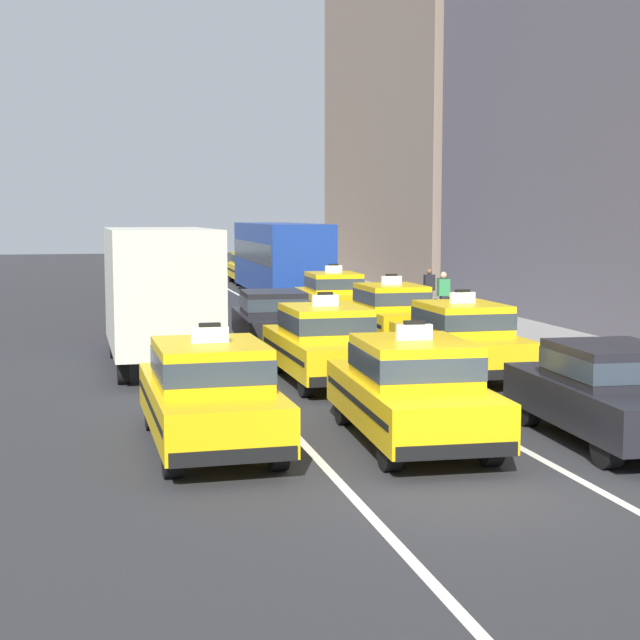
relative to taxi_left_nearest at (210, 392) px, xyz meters
name	(u,v)px	position (x,y,z in m)	size (l,w,h in m)	color
ground_plane	(468,487)	(3.06, -2.89, -0.88)	(160.00, 160.00, 0.00)	#2B2B2D
lane_stripe_left_center	(192,324)	(1.46, 17.11, -0.87)	(0.14, 80.00, 0.01)	silver
lane_stripe_center_right	(288,321)	(4.66, 17.11, -0.87)	(0.14, 80.00, 0.01)	silver
sidewalk_curb	(503,332)	(10.26, 12.11, -0.80)	(4.00, 90.00, 0.15)	gray
taxi_left_nearest	(210,392)	(0.00, 0.00, 0.00)	(1.91, 4.60, 1.96)	black
box_truck_left_second	(157,291)	(-0.22, 8.48, 0.90)	(2.40, 7.00, 3.27)	black
sedan_left_third	(152,303)	(0.06, 15.67, -0.03)	(1.94, 4.37, 1.58)	black
taxi_center_nearest	(412,389)	(3.11, -0.41, 0.00)	(2.01, 4.63, 1.96)	black
taxi_center_second	(324,342)	(3.07, 5.26, 0.00)	(1.87, 4.58, 1.96)	black
sedan_center_third	(273,318)	(2.92, 10.42, -0.03)	(1.94, 4.37, 1.58)	black
sedan_right_nearest	(609,390)	(6.12, -1.09, -0.03)	(1.96, 4.38, 1.58)	black
taxi_right_second	(460,338)	(6.15, 5.24, 0.00)	(1.85, 4.57, 1.96)	black
taxi_right_third	(390,312)	(6.33, 10.93, 0.00)	(1.88, 4.58, 1.96)	black
taxi_right_fourth	(333,296)	(6.13, 16.66, 0.00)	(1.96, 4.62, 1.96)	black
bus_right_fifth	(280,256)	(6.19, 26.37, 0.94)	(2.71, 11.24, 3.22)	black
taxi_right_sixth	(249,267)	(6.24, 35.18, 0.00)	(1.93, 4.61, 1.96)	black
pedestrian_near_crosswalk	(443,299)	(8.92, 13.67, 0.10)	(0.47, 0.24, 1.66)	#23232D
pedestrian_mid_block	(429,292)	(9.61, 16.88, 0.06)	(0.47, 0.24, 1.59)	slate
pedestrian_by_storefront	(444,296)	(9.40, 14.87, 0.07)	(0.47, 0.24, 1.60)	slate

